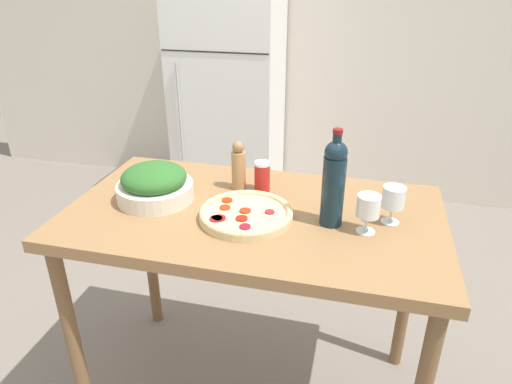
% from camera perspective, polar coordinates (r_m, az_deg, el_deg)
% --- Properties ---
extents(wall_back, '(6.40, 0.06, 2.60)m').
position_cam_1_polar(wall_back, '(3.79, 8.64, 18.65)').
color(wall_back, silver).
rests_on(wall_back, ground_plane).
extents(refrigerator, '(0.80, 0.63, 1.75)m').
position_cam_1_polar(refrigerator, '(3.66, -3.49, 11.84)').
color(refrigerator, white).
rests_on(refrigerator, ground_plane).
extents(prep_counter, '(1.41, 0.79, 0.95)m').
position_cam_1_polar(prep_counter, '(1.78, -0.31, -5.43)').
color(prep_counter, olive).
rests_on(prep_counter, ground_plane).
extents(wine_bottle, '(0.08, 0.08, 0.35)m').
position_cam_1_polar(wine_bottle, '(1.59, 9.69, 1.32)').
color(wine_bottle, '#142833').
rests_on(wine_bottle, prep_counter).
extents(wine_glass_near, '(0.08, 0.08, 0.14)m').
position_cam_1_polar(wine_glass_near, '(1.59, 13.85, -1.94)').
color(wine_glass_near, silver).
rests_on(wine_glass_near, prep_counter).
extents(wine_glass_far, '(0.08, 0.08, 0.14)m').
position_cam_1_polar(wine_glass_far, '(1.67, 16.79, -0.83)').
color(wine_glass_far, silver).
rests_on(wine_glass_far, prep_counter).
extents(pepper_mill, '(0.06, 0.06, 0.21)m').
position_cam_1_polar(pepper_mill, '(1.86, -2.20, 3.21)').
color(pepper_mill, '#AD7F51').
rests_on(pepper_mill, prep_counter).
extents(salad_bowl, '(0.30, 0.30, 0.15)m').
position_cam_1_polar(salad_bowl, '(1.83, -12.50, 1.02)').
color(salad_bowl, silver).
rests_on(salad_bowl, prep_counter).
extents(homemade_pizza, '(0.34, 0.34, 0.04)m').
position_cam_1_polar(homemade_pizza, '(1.66, -1.27, -2.74)').
color(homemade_pizza, '#DBC189').
rests_on(homemade_pizza, prep_counter).
extents(salt_canister, '(0.06, 0.06, 0.13)m').
position_cam_1_polar(salt_canister, '(1.85, 0.77, 1.95)').
color(salt_canister, '#B2231E').
rests_on(salt_canister, prep_counter).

